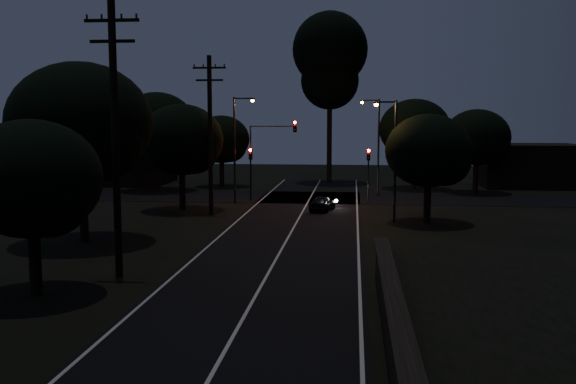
{
  "coord_description": "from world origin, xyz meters",
  "views": [
    {
      "loc": [
        3.47,
        -9.76,
        6.37
      ],
      "look_at": [
        0.0,
        24.0,
        2.5
      ],
      "focal_mm": 40.0,
      "sensor_mm": 36.0,
      "label": 1
    }
  ],
  "objects_px": {
    "streetlight_b": "(376,140)",
    "streetlight_c": "(392,152)",
    "utility_pole_far": "(210,132)",
    "car": "(322,203)",
    "signal_right": "(368,165)",
    "streetlight_a": "(237,142)",
    "signal_left": "(251,164)",
    "tall_pine": "(330,59)",
    "utility_pole_mid": "(115,135)",
    "signal_mast": "(272,145)"
  },
  "relations": [
    {
      "from": "signal_left",
      "to": "signal_mast",
      "type": "xyz_separation_m",
      "value": [
        1.69,
        0.0,
        1.5
      ]
    },
    {
      "from": "streetlight_a",
      "to": "car",
      "type": "xyz_separation_m",
      "value": [
        6.64,
        -3.56,
        -4.09
      ]
    },
    {
      "from": "tall_pine",
      "to": "signal_mast",
      "type": "xyz_separation_m",
      "value": [
        -3.91,
        -15.01,
        -7.9
      ]
    },
    {
      "from": "signal_mast",
      "to": "car",
      "type": "distance_m",
      "value": 7.96
    },
    {
      "from": "streetlight_c",
      "to": "signal_mast",
      "type": "bearing_deg",
      "value": 131.19
    },
    {
      "from": "utility_pole_mid",
      "to": "streetlight_a",
      "type": "height_order",
      "value": "utility_pole_mid"
    },
    {
      "from": "streetlight_b",
      "to": "signal_left",
      "type": "bearing_deg",
      "value": -157.95
    },
    {
      "from": "car",
      "to": "signal_mast",
      "type": "bearing_deg",
      "value": -39.99
    },
    {
      "from": "signal_left",
      "to": "streetlight_a",
      "type": "relative_size",
      "value": 0.51
    },
    {
      "from": "signal_mast",
      "to": "streetlight_a",
      "type": "height_order",
      "value": "streetlight_a"
    },
    {
      "from": "signal_left",
      "to": "signal_right",
      "type": "relative_size",
      "value": 1.0
    },
    {
      "from": "signal_left",
      "to": "car",
      "type": "distance_m",
      "value": 8.44
    },
    {
      "from": "utility_pole_far",
      "to": "signal_right",
      "type": "xyz_separation_m",
      "value": [
        10.6,
        7.99,
        -2.65
      ]
    },
    {
      "from": "signal_left",
      "to": "tall_pine",
      "type": "bearing_deg",
      "value": 69.54
    },
    {
      "from": "signal_right",
      "to": "streetlight_c",
      "type": "xyz_separation_m",
      "value": [
        1.23,
        -9.99,
        1.51
      ]
    },
    {
      "from": "utility_pole_far",
      "to": "signal_mast",
      "type": "bearing_deg",
      "value": 68.89
    },
    {
      "from": "utility_pole_mid",
      "to": "signal_right",
      "type": "xyz_separation_m",
      "value": [
        10.6,
        24.99,
        -2.9
      ]
    },
    {
      "from": "car",
      "to": "signal_right",
      "type": "bearing_deg",
      "value": -107.86
    },
    {
      "from": "streetlight_c",
      "to": "car",
      "type": "distance_m",
      "value": 7.38
    },
    {
      "from": "streetlight_b",
      "to": "streetlight_c",
      "type": "bearing_deg",
      "value": -87.86
    },
    {
      "from": "signal_left",
      "to": "signal_right",
      "type": "distance_m",
      "value": 9.2
    },
    {
      "from": "utility_pole_far",
      "to": "car",
      "type": "bearing_deg",
      "value": 18.38
    },
    {
      "from": "streetlight_a",
      "to": "streetlight_c",
      "type": "distance_m",
      "value": 13.72
    },
    {
      "from": "signal_mast",
      "to": "car",
      "type": "xyz_separation_m",
      "value": [
        4.24,
        -5.56,
        -3.8
      ]
    },
    {
      "from": "tall_pine",
      "to": "streetlight_b",
      "type": "distance_m",
      "value": 14.05
    },
    {
      "from": "utility_pole_mid",
      "to": "tall_pine",
      "type": "height_order",
      "value": "tall_pine"
    },
    {
      "from": "utility_pole_far",
      "to": "streetlight_b",
      "type": "relative_size",
      "value": 1.31
    },
    {
      "from": "utility_pole_mid",
      "to": "car",
      "type": "height_order",
      "value": "utility_pole_mid"
    },
    {
      "from": "tall_pine",
      "to": "streetlight_b",
      "type": "relative_size",
      "value": 2.12
    },
    {
      "from": "signal_mast",
      "to": "signal_right",
      "type": "bearing_deg",
      "value": -0.03
    },
    {
      "from": "signal_mast",
      "to": "streetlight_b",
      "type": "bearing_deg",
      "value": 25.99
    },
    {
      "from": "utility_pole_mid",
      "to": "streetlight_b",
      "type": "relative_size",
      "value": 1.38
    },
    {
      "from": "tall_pine",
      "to": "car",
      "type": "relative_size",
      "value": 5.34
    },
    {
      "from": "signal_left",
      "to": "car",
      "type": "bearing_deg",
      "value": -43.12
    },
    {
      "from": "utility_pole_far",
      "to": "tall_pine",
      "type": "height_order",
      "value": "tall_pine"
    },
    {
      "from": "utility_pole_far",
      "to": "tall_pine",
      "type": "bearing_deg",
      "value": 73.07
    },
    {
      "from": "signal_right",
      "to": "signal_mast",
      "type": "xyz_separation_m",
      "value": [
        -7.51,
        0.0,
        1.5
      ]
    },
    {
      "from": "tall_pine",
      "to": "signal_right",
      "type": "relative_size",
      "value": 4.14
    },
    {
      "from": "streetlight_c",
      "to": "car",
      "type": "height_order",
      "value": "streetlight_c"
    },
    {
      "from": "signal_right",
      "to": "streetlight_c",
      "type": "distance_m",
      "value": 10.18
    },
    {
      "from": "utility_pole_mid",
      "to": "streetlight_c",
      "type": "distance_m",
      "value": 19.15
    },
    {
      "from": "signal_left",
      "to": "streetlight_a",
      "type": "height_order",
      "value": "streetlight_a"
    },
    {
      "from": "utility_pole_mid",
      "to": "signal_left",
      "type": "xyz_separation_m",
      "value": [
        1.4,
        24.99,
        -2.9
      ]
    },
    {
      "from": "streetlight_c",
      "to": "car",
      "type": "xyz_separation_m",
      "value": [
        -4.5,
        4.44,
        -3.81
      ]
    },
    {
      "from": "signal_left",
      "to": "signal_mast",
      "type": "distance_m",
      "value": 2.26
    },
    {
      "from": "streetlight_b",
      "to": "streetlight_c",
      "type": "distance_m",
      "value": 14.01
    },
    {
      "from": "signal_right",
      "to": "car",
      "type": "xyz_separation_m",
      "value": [
        -3.27,
        -5.55,
        -2.3
      ]
    },
    {
      "from": "streetlight_b",
      "to": "car",
      "type": "xyz_separation_m",
      "value": [
        -3.98,
        -9.56,
        -4.09
      ]
    },
    {
      "from": "signal_left",
      "to": "signal_right",
      "type": "xyz_separation_m",
      "value": [
        9.2,
        0.0,
        0.0
      ]
    },
    {
      "from": "streetlight_a",
      "to": "signal_right",
      "type": "bearing_deg",
      "value": 11.34
    }
  ]
}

